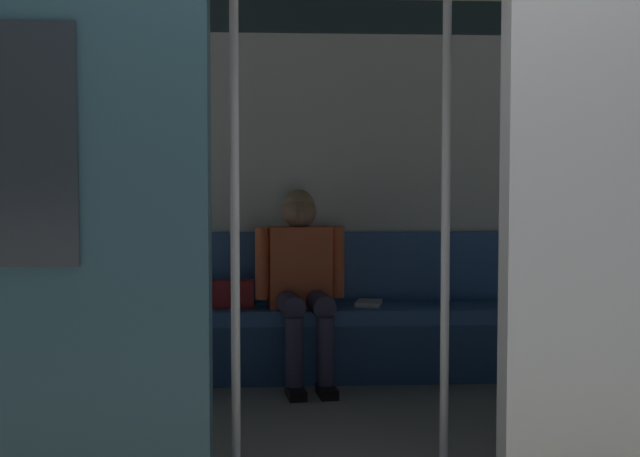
{
  "coord_description": "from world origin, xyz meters",
  "views": [
    {
      "loc": [
        0.29,
        2.77,
        1.24
      ],
      "look_at": [
        0.04,
        -1.35,
        1.01
      ],
      "focal_mm": 47.51,
      "sensor_mm": 36.0,
      "label": 1
    }
  ],
  "objects_px": {
    "bench_seat": "(316,325)",
    "book": "(369,303)",
    "person_seated": "(301,273)",
    "grab_pole_far": "(446,220)",
    "handbag": "(233,294)",
    "train_car": "(316,119)",
    "grab_pole_door": "(235,222)"
  },
  "relations": [
    {
      "from": "grab_pole_door",
      "to": "bench_seat",
      "type": "bearing_deg",
      "value": -102.79
    },
    {
      "from": "train_car",
      "to": "grab_pole_far",
      "type": "xyz_separation_m",
      "value": [
        -0.49,
        0.67,
        -0.46
      ]
    },
    {
      "from": "grab_pole_door",
      "to": "book",
      "type": "bearing_deg",
      "value": -111.34
    },
    {
      "from": "person_seated",
      "to": "handbag",
      "type": "relative_size",
      "value": 4.55
    },
    {
      "from": "bench_seat",
      "to": "person_seated",
      "type": "relative_size",
      "value": 2.32
    },
    {
      "from": "train_car",
      "to": "grab_pole_far",
      "type": "relative_size",
      "value": 2.96
    },
    {
      "from": "bench_seat",
      "to": "person_seated",
      "type": "xyz_separation_m",
      "value": [
        0.09,
        0.05,
        0.33
      ]
    },
    {
      "from": "person_seated",
      "to": "book",
      "type": "distance_m",
      "value": 0.49
    },
    {
      "from": "train_car",
      "to": "grab_pole_door",
      "type": "xyz_separation_m",
      "value": [
        0.36,
        0.75,
        -0.46
      ]
    },
    {
      "from": "handbag",
      "to": "grab_pole_door",
      "type": "xyz_separation_m",
      "value": [
        -0.09,
        1.9,
        0.54
      ]
    },
    {
      "from": "person_seated",
      "to": "grab_pole_far",
      "type": "bearing_deg",
      "value": 106.52
    },
    {
      "from": "train_car",
      "to": "bench_seat",
      "type": "distance_m",
      "value": 1.63
    },
    {
      "from": "person_seated",
      "to": "grab_pole_far",
      "type": "distance_m",
      "value": 1.86
    },
    {
      "from": "bench_seat",
      "to": "handbag",
      "type": "xyz_separation_m",
      "value": [
        0.51,
        -0.03,
        0.19
      ]
    },
    {
      "from": "handbag",
      "to": "book",
      "type": "height_order",
      "value": "handbag"
    },
    {
      "from": "handbag",
      "to": "grab_pole_far",
      "type": "height_order",
      "value": "grab_pole_far"
    },
    {
      "from": "bench_seat",
      "to": "book",
      "type": "bearing_deg",
      "value": -167.1
    },
    {
      "from": "handbag",
      "to": "grab_pole_far",
      "type": "xyz_separation_m",
      "value": [
        -0.94,
        1.82,
        0.54
      ]
    },
    {
      "from": "handbag",
      "to": "grab_pole_door",
      "type": "bearing_deg",
      "value": 92.66
    },
    {
      "from": "bench_seat",
      "to": "person_seated",
      "type": "bearing_deg",
      "value": 29.29
    },
    {
      "from": "handbag",
      "to": "book",
      "type": "distance_m",
      "value": 0.85
    },
    {
      "from": "book",
      "to": "handbag",
      "type": "bearing_deg",
      "value": 16.81
    },
    {
      "from": "train_car",
      "to": "book",
      "type": "height_order",
      "value": "train_car"
    },
    {
      "from": "grab_pole_far",
      "to": "handbag",
      "type": "bearing_deg",
      "value": -62.86
    },
    {
      "from": "person_seated",
      "to": "handbag",
      "type": "distance_m",
      "value": 0.45
    },
    {
      "from": "bench_seat",
      "to": "person_seated",
      "type": "height_order",
      "value": "person_seated"
    },
    {
      "from": "bench_seat",
      "to": "grab_pole_far",
      "type": "bearing_deg",
      "value": 103.3
    },
    {
      "from": "person_seated",
      "to": "book",
      "type": "xyz_separation_m",
      "value": [
        -0.43,
        -0.13,
        -0.21
      ]
    },
    {
      "from": "handbag",
      "to": "person_seated",
      "type": "bearing_deg",
      "value": 168.54
    },
    {
      "from": "person_seated",
      "to": "bench_seat",
      "type": "bearing_deg",
      "value": -150.71
    },
    {
      "from": "book",
      "to": "grab_pole_far",
      "type": "xyz_separation_m",
      "value": [
        -0.09,
        1.87,
        0.61
      ]
    },
    {
      "from": "person_seated",
      "to": "grab_pole_door",
      "type": "xyz_separation_m",
      "value": [
        0.33,
        1.81,
        0.4
      ]
    }
  ]
}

